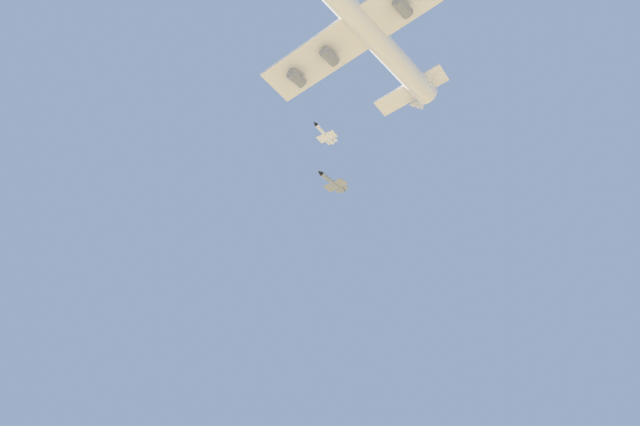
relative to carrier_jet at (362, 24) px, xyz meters
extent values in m
cylinder|color=white|center=(1.21, 0.52, 0.12)|extent=(66.78, 26.54, 6.40)
cone|color=white|center=(-32.19, -14.18, 0.71)|extent=(7.20, 7.48, 5.76)
cube|color=white|center=(-0.66, -0.19, -0.84)|extent=(34.96, 59.53, 7.24)
cylinder|color=gray|center=(8.02, -20.01, -5.39)|extent=(5.67, 4.36, 3.00)
cylinder|color=gray|center=(3.63, -9.99, -4.21)|extent=(5.67, 4.36, 3.00)
cylinder|color=gray|center=(-5.14, 10.04, -1.85)|extent=(5.67, 4.36, 3.00)
cube|color=white|center=(-25.91, -12.32, 8.27)|extent=(8.06, 4.87, 10.42)
cube|color=white|center=(-26.23, -11.60, 0.91)|extent=(15.21, 22.90, 2.96)
cylinder|color=#999EA3|center=(-24.50, -52.92, -7.44)|extent=(12.69, 5.99, 1.50)
cone|color=black|center=(-17.48, -50.27, -7.44)|extent=(2.40, 2.11, 1.50)
cube|color=#999EA3|center=(-25.90, -53.45, -7.64)|extent=(6.94, 9.04, 0.24)
cube|color=#999EA3|center=(-29.64, -54.86, -5.49)|extent=(2.32, 1.03, 2.60)
cube|color=#999EA3|center=(-29.64, -54.86, -7.24)|extent=(3.57, 5.20, 0.20)
cylinder|color=silver|center=(-27.63, -63.13, 25.11)|extent=(12.29, 7.19, 1.50)
cone|color=black|center=(-20.93, -59.75, 25.11)|extent=(2.46, 2.24, 1.50)
cube|color=silver|center=(-28.97, -63.80, 24.91)|extent=(7.53, 9.12, 0.24)
cube|color=silver|center=(-32.54, -65.60, 27.06)|extent=(2.23, 1.26, 2.60)
cube|color=silver|center=(-32.54, -65.60, 25.31)|extent=(3.94, 5.19, 0.20)
camera|label=1|loc=(47.94, 59.13, -107.99)|focal=26.64mm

